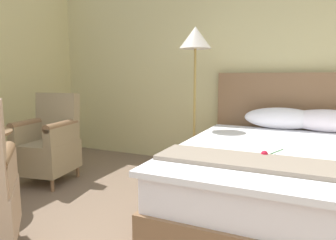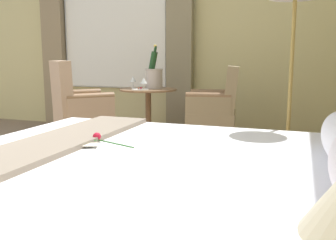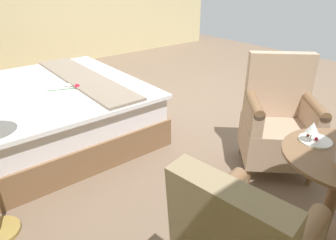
{
  "view_description": "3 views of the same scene",
  "coord_description": "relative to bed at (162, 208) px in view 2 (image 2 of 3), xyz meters",
  "views": [
    {
      "loc": [
        0.3,
        -0.64,
        1.14
      ],
      "look_at": [
        -0.85,
        1.87,
        0.74
      ],
      "focal_mm": 32.0,
      "sensor_mm": 36.0,
      "label": 1
    },
    {
      "loc": [
        1.93,
        2.63,
        1.05
      ],
      "look_at": [
        -0.89,
        1.62,
        0.55
      ],
      "focal_mm": 40.0,
      "sensor_mm": 36.0,
      "label": 2
    },
    {
      "loc": [
        -2.75,
        2.58,
        1.62
      ],
      "look_at": [
        -1.12,
        1.29,
        0.6
      ],
      "focal_mm": 32.0,
      "sensor_mm": 36.0,
      "label": 3
    }
  ],
  "objects": [
    {
      "name": "snack_plate",
      "position": [
        -2.35,
        -1.16,
        0.36
      ],
      "size": [
        0.2,
        0.2,
        0.03
      ],
      "color": "white",
      "rests_on": "side_table_round"
    },
    {
      "name": "bed",
      "position": [
        0.0,
        0.0,
        0.0
      ],
      "size": [
        1.97,
        2.22,
        1.19
      ],
      "color": "brown",
      "rests_on": "ground"
    },
    {
      "name": "armchair_facing_bed",
      "position": [
        -1.81,
        -1.65,
        0.12
      ],
      "size": [
        0.8,
        0.8,
        1.02
      ],
      "color": "brown",
      "rests_on": "ground"
    },
    {
      "name": "wine_glass_near_bucket",
      "position": [
        -2.58,
        -1.35,
        0.46
      ],
      "size": [
        0.07,
        0.07,
        0.15
      ],
      "color": "white",
      "rests_on": "side_table_round"
    },
    {
      "name": "side_table_round",
      "position": [
        -2.55,
        -1.14,
        0.08
      ],
      "size": [
        0.69,
        0.69,
        0.68
      ],
      "color": "brown",
      "rests_on": "ground"
    },
    {
      "name": "wine_glass_near_edge",
      "position": [
        -2.35,
        -1.11,
        0.46
      ],
      "size": [
        0.08,
        0.08,
        0.14
      ],
      "color": "white",
      "rests_on": "side_table_round"
    },
    {
      "name": "wall_window_side",
      "position": [
        -3.47,
        -2.02,
        1.05
      ],
      "size": [
        0.27,
        6.33,
        2.76
      ],
      "color": "#CFC387",
      "rests_on": "ground"
    },
    {
      "name": "champagne_bucket",
      "position": [
        -2.62,
        -1.09,
        0.51
      ],
      "size": [
        0.22,
        0.22,
        0.53
      ],
      "color": "#B9AFAA",
      "rests_on": "side_table_round"
    },
    {
      "name": "floor_lamp_brass",
      "position": [
        -1.13,
        0.54,
        1.11
      ],
      "size": [
        0.36,
        0.36,
        1.68
      ],
      "color": "#A08441",
      "rests_on": "ground"
    },
    {
      "name": "armchair_by_window",
      "position": [
        -2.51,
        -0.3,
        0.1
      ],
      "size": [
        0.6,
        0.63,
        0.96
      ],
      "color": "brown",
      "rests_on": "ground"
    }
  ]
}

